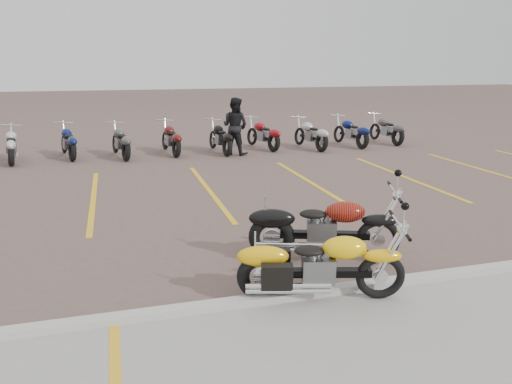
% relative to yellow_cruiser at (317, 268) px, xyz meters
% --- Properties ---
extents(ground, '(100.00, 100.00, 0.00)m').
position_rel_yellow_cruiser_xyz_m(ground, '(-0.28, 2.07, -0.45)').
color(ground, brown).
rests_on(ground, ground).
extents(curb, '(60.00, 0.18, 0.12)m').
position_rel_yellow_cruiser_xyz_m(curb, '(-0.28, 0.07, -0.39)').
color(curb, '#ADAAA3').
rests_on(curb, ground).
extents(parking_stripes, '(38.00, 5.50, 0.01)m').
position_rel_yellow_cruiser_xyz_m(parking_stripes, '(-0.28, 6.07, -0.45)').
color(parking_stripes, gold).
rests_on(parking_stripes, ground).
extents(yellow_cruiser, '(2.16, 0.72, 0.91)m').
position_rel_yellow_cruiser_xyz_m(yellow_cruiser, '(0.00, 0.00, 0.00)').
color(yellow_cruiser, black).
rests_on(yellow_cruiser, ground).
extents(flame_cruiser, '(2.28, 0.94, 0.98)m').
position_rel_yellow_cruiser_xyz_m(flame_cruiser, '(0.58, 1.25, 0.04)').
color(flame_cruiser, black).
rests_on(flame_cruiser, ground).
extents(person_b, '(1.17, 1.16, 1.90)m').
position_rel_yellow_cruiser_xyz_m(person_b, '(1.50, 10.66, 0.50)').
color(person_b, black).
rests_on(person_b, ground).
extents(bg_bike_row, '(17.46, 2.08, 1.10)m').
position_rel_yellow_cruiser_xyz_m(bg_bike_row, '(-0.61, 11.30, 0.10)').
color(bg_bike_row, black).
rests_on(bg_bike_row, ground).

